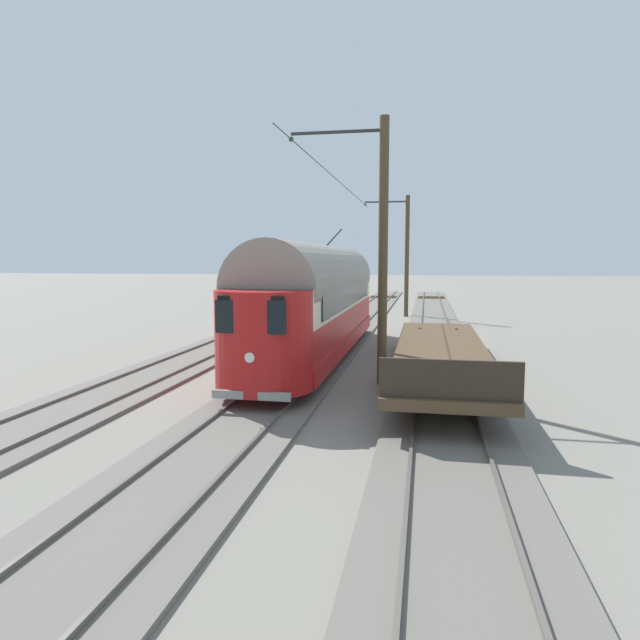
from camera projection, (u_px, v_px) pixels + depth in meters
ground_plane at (330, 347)px, 23.98m from camera, size 220.00×220.00×0.00m
track_streetcar_siding at (437, 347)px, 23.43m from camera, size 2.80×80.00×0.18m
track_adjacent_siding at (331, 344)px, 24.28m from camera, size 2.80×80.00×0.18m
track_third_siding at (232, 342)px, 25.12m from camera, size 2.80×80.00×0.18m
vintage_streetcar at (317, 299)px, 20.96m from camera, size 2.65×16.40×5.03m
flatcar_adjacent at (441, 352)px, 17.40m from camera, size 2.80×13.67×1.60m
catenary_pole_foreground at (406, 254)px, 36.20m from camera, size 2.99×0.28×7.85m
catenary_pole_mid_near at (380, 247)px, 16.39m from camera, size 2.99×0.28×7.85m
overhead_wire_run at (346, 186)px, 27.10m from camera, size 2.78×24.28×0.18m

